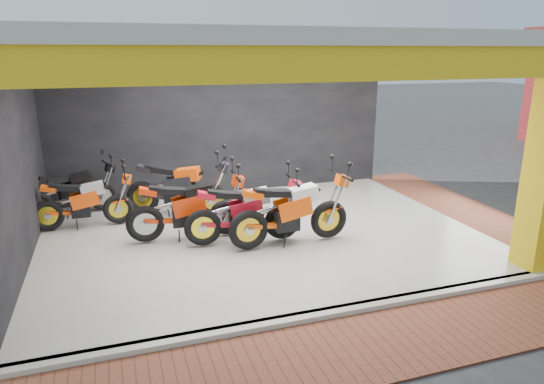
{
  "coord_description": "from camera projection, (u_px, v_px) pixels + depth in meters",
  "views": [
    {
      "loc": [
        -2.55,
        -6.26,
        3.44
      ],
      "look_at": [
        0.21,
        2.0,
        0.9
      ],
      "focal_mm": 32.0,
      "sensor_mm": 36.0,
      "label": 1
    }
  ],
  "objects": [
    {
      "name": "left_wall",
      "position": [
        9.0,
        164.0,
        7.53
      ],
      "size": [
        0.2,
        6.2,
        3.5
      ],
      "primitive_type": "cube",
      "color": "black",
      "rests_on": "ground"
    },
    {
      "name": "showroom_ceiling",
      "position": [
        260.0,
        41.0,
        8.25
      ],
      "size": [
        8.4,
        6.4,
        0.2
      ],
      "primitive_type": "cube",
      "color": "beige",
      "rests_on": "corner_column"
    },
    {
      "name": "moto_row_b",
      "position": [
        226.0,
        200.0,
        8.93
      ],
      "size": [
        2.32,
        0.99,
        1.39
      ],
      "primitive_type": null,
      "rotation": [
        0.0,
        0.0,
        -0.07
      ],
      "color": "red",
      "rests_on": "showroom_floor"
    },
    {
      "name": "showroom_floor",
      "position": [
        261.0,
        236.0,
        9.25
      ],
      "size": [
        8.0,
        6.0,
        0.1
      ],
      "primitive_type": "cube",
      "color": "silver",
      "rests_on": "ground"
    },
    {
      "name": "moto_hero",
      "position": [
        329.0,
        201.0,
        8.75
      ],
      "size": [
        2.4,
        0.96,
        1.45
      ],
      "primitive_type": null,
      "rotation": [
        0.0,
        0.0,
        0.03
      ],
      "color": "#FF530A",
      "rests_on": "showroom_floor"
    },
    {
      "name": "moto_row_e",
      "position": [
        117.0,
        195.0,
        9.55
      ],
      "size": [
        2.0,
        0.74,
        1.22
      ],
      "primitive_type": null,
      "rotation": [
        0.0,
        0.0,
        -0.0
      ],
      "color": "#FB4C0A",
      "rests_on": "showroom_floor"
    },
    {
      "name": "paver_front",
      "position": [
        356.0,
        349.0,
        5.8
      ],
      "size": [
        9.0,
        1.4,
        0.03
      ],
      "primitive_type": "cube",
      "color": "brown",
      "rests_on": "ground"
    },
    {
      "name": "header_beam_right",
      "position": [
        454.0,
        58.0,
        9.56
      ],
      "size": [
        0.3,
        6.4,
        0.4
      ],
      "primitive_type": "cube",
      "color": "yellow",
      "rests_on": "corner_column"
    },
    {
      "name": "moto_row_d",
      "position": [
        102.0,
        183.0,
        10.39
      ],
      "size": [
        2.13,
        1.31,
        1.22
      ],
      "primitive_type": null,
      "rotation": [
        0.0,
        0.0,
        0.31
      ],
      "color": "black",
      "rests_on": "showroom_floor"
    },
    {
      "name": "moto_row_c",
      "position": [
        213.0,
        184.0,
        9.92
      ],
      "size": [
        2.49,
        1.79,
        1.43
      ],
      "primitive_type": null,
      "rotation": [
        0.0,
        0.0,
        -0.45
      ],
      "color": "black",
      "rests_on": "showroom_floor"
    },
    {
      "name": "back_wall",
      "position": [
        223.0,
        124.0,
        11.6
      ],
      "size": [
        8.2,
        0.2,
        3.5
      ],
      "primitive_type": "cube",
      "color": "black",
      "rests_on": "ground"
    },
    {
      "name": "header_beam_front",
      "position": [
        337.0,
        64.0,
        5.61
      ],
      "size": [
        8.4,
        0.3,
        0.4
      ],
      "primitive_type": "cube",
      "color": "yellow",
      "rests_on": "corner_column"
    },
    {
      "name": "moto_row_a",
      "position": [
        282.0,
        205.0,
        8.73
      ],
      "size": [
        2.29,
        1.03,
        1.36
      ],
      "primitive_type": null,
      "rotation": [
        0.0,
        0.0,
        -0.1
      ],
      "color": "red",
      "rests_on": "showroom_floor"
    },
    {
      "name": "floor_kerb",
      "position": [
        328.0,
        314.0,
        6.5
      ],
      "size": [
        8.0,
        0.2,
        0.1
      ],
      "primitive_type": "cube",
      "color": "silver",
      "rests_on": "ground"
    },
    {
      "name": "paver_right",
      "position": [
        468.0,
        212.0,
        10.72
      ],
      "size": [
        1.4,
        7.0,
        0.03
      ],
      "primitive_type": "cube",
      "color": "brown",
      "rests_on": "ground"
    },
    {
      "name": "ground",
      "position": [
        300.0,
        284.0,
        7.44
      ],
      "size": [
        80.0,
        80.0,
        0.0
      ],
      "primitive_type": "plane",
      "color": "#2D2D30",
      "rests_on": "ground"
    }
  ]
}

